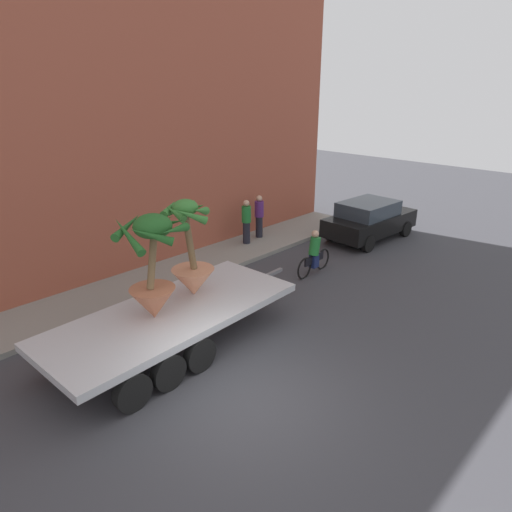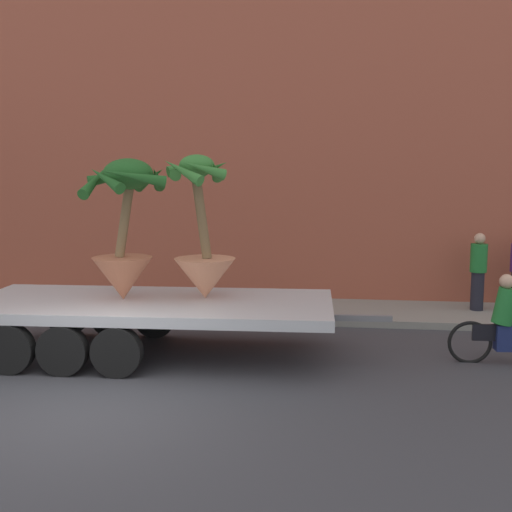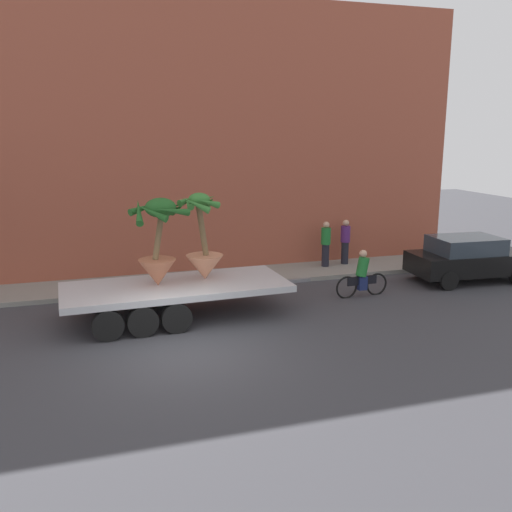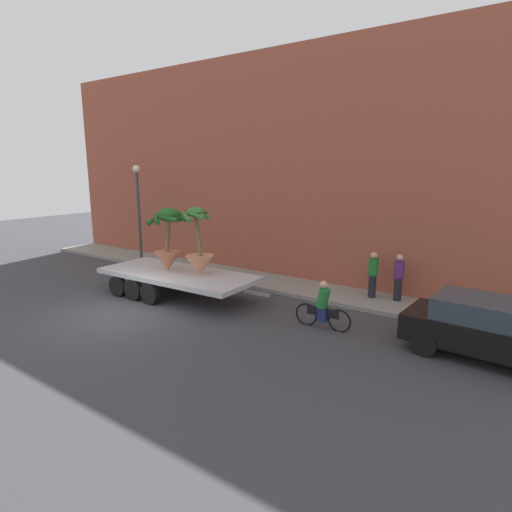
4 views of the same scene
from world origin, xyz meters
name	(u,v)px [view 2 (image 2 of 4)]	position (x,y,z in m)	size (l,w,h in m)	color
ground_plane	(81,409)	(0.00, 0.00, 0.00)	(60.00, 60.00, 0.00)	#38383D
sidewalk	(186,308)	(0.00, 6.10, 0.07)	(24.00, 2.20, 0.15)	gray
building_facade	(200,103)	(0.00, 7.80, 4.86)	(24.00, 1.20, 9.71)	#9E4C38
flatbed_trailer	(138,311)	(0.00, 2.56, 0.78)	(7.27, 2.79, 0.98)	#B7BABF
potted_palm_rear	(125,233)	(-0.20, 2.58, 2.14)	(1.63, 1.70, 2.43)	#B26647
potted_palm_middle	(203,246)	(1.09, 2.87, 1.89)	(1.27, 1.27, 2.50)	tan
cyclist	(505,324)	(6.21, 2.87, 0.67)	(1.84, 0.36, 1.54)	black
pedestrian_near_gate	(478,270)	(6.51, 6.34, 1.04)	(0.36, 0.36, 1.71)	black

